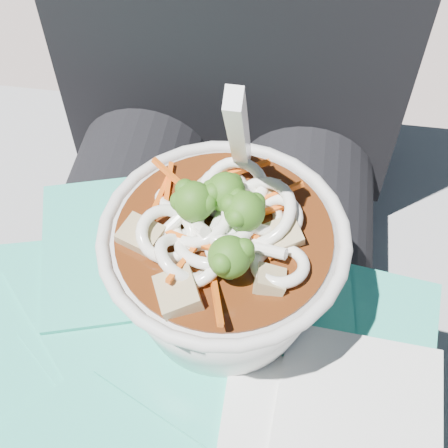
# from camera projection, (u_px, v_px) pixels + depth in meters

# --- Properties ---
(stone_ledge) EXTENTS (1.01, 0.51, 0.42)m
(stone_ledge) POSITION_uv_depth(u_px,v_px,m) (217.00, 346.00, 0.86)
(stone_ledge) COLOR gray
(stone_ledge) RESTS_ON ground
(lap) EXTENTS (0.32, 0.48, 0.15)m
(lap) POSITION_uv_depth(u_px,v_px,m) (187.00, 360.00, 0.55)
(lap) COLOR black
(lap) RESTS_ON stone_ledge
(person_body) EXTENTS (0.34, 0.94, 0.97)m
(person_body) POSITION_uv_depth(u_px,v_px,m) (204.00, 253.00, 0.57)
(person_body) COLOR black
(person_body) RESTS_ON ground
(plastic_bag) EXTENTS (0.39, 0.42, 0.02)m
(plastic_bag) POSITION_uv_depth(u_px,v_px,m) (184.00, 338.00, 0.47)
(plastic_bag) COLOR #2AB095
(plastic_bag) RESTS_ON lap
(napkins) EXTENTS (0.15, 0.17, 0.01)m
(napkins) POSITION_uv_depth(u_px,v_px,m) (335.00, 447.00, 0.41)
(napkins) COLOR silver
(napkins) RESTS_ON plastic_bag
(udon_bowl) EXTENTS (0.20, 0.20, 0.21)m
(udon_bowl) POSITION_uv_depth(u_px,v_px,m) (224.00, 261.00, 0.43)
(udon_bowl) COLOR silver
(udon_bowl) RESTS_ON plastic_bag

